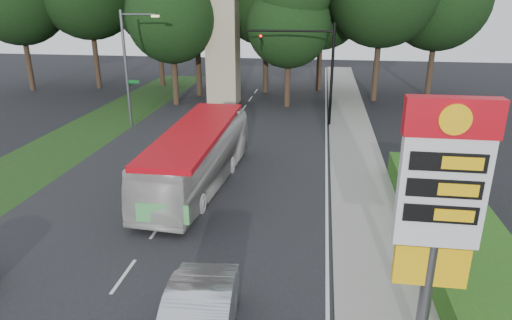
# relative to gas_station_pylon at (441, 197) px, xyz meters

# --- Properties ---
(road_surface) EXTENTS (14.00, 80.00, 0.02)m
(road_surface) POSITION_rel_gas_station_pylon_xyz_m (-9.20, 10.01, -4.44)
(road_surface) COLOR black
(road_surface) RESTS_ON ground
(sidewalk_right) EXTENTS (3.00, 80.00, 0.12)m
(sidewalk_right) POSITION_rel_gas_station_pylon_xyz_m (-0.70, 10.01, -4.39)
(sidewalk_right) COLOR gray
(sidewalk_right) RESTS_ON ground
(grass_verge_left) EXTENTS (5.00, 50.00, 0.02)m
(grass_verge_left) POSITION_rel_gas_station_pylon_xyz_m (-18.70, 16.01, -4.44)
(grass_verge_left) COLOR #193814
(grass_verge_left) RESTS_ON ground
(hedge) EXTENTS (3.00, 14.00, 1.20)m
(hedge) POSITION_rel_gas_station_pylon_xyz_m (2.30, 6.01, -3.85)
(hedge) COLOR #295316
(hedge) RESTS_ON ground
(gas_station_pylon) EXTENTS (2.10, 0.45, 6.85)m
(gas_station_pylon) POSITION_rel_gas_station_pylon_xyz_m (0.00, 0.00, 0.00)
(gas_station_pylon) COLOR #59595E
(gas_station_pylon) RESTS_ON ground
(traffic_signal_mast) EXTENTS (6.10, 0.35, 7.20)m
(traffic_signal_mast) POSITION_rel_gas_station_pylon_xyz_m (-3.52, 22.00, 0.22)
(traffic_signal_mast) COLOR black
(traffic_signal_mast) RESTS_ON ground
(streetlight_signs) EXTENTS (2.75, 0.98, 8.00)m
(streetlight_signs) POSITION_rel_gas_station_pylon_xyz_m (-16.19, 20.01, -0.01)
(streetlight_signs) COLOR #59595E
(streetlight_signs) RESTS_ON ground
(monument) EXTENTS (3.00, 3.00, 10.05)m
(monument) POSITION_rel_gas_station_pylon_xyz_m (-11.20, 28.01, 0.66)
(monument) COLOR tan
(monument) RESTS_ON ground
(tree_monument_right) EXTENTS (6.72, 6.72, 13.20)m
(tree_monument_right) POSITION_rel_gas_station_pylon_xyz_m (-5.70, 27.51, 3.56)
(tree_monument_right) COLOR #2D2116
(tree_monument_right) RESTS_ON ground
(transit_bus) EXTENTS (3.30, 10.77, 2.96)m
(transit_bus) POSITION_rel_gas_station_pylon_xyz_m (-8.70, 9.89, -2.97)
(transit_bus) COLOR silver
(transit_bus) RESTS_ON ground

